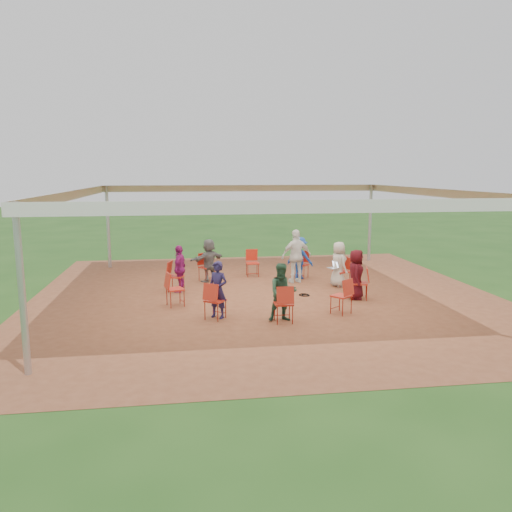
{
  "coord_description": "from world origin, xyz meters",
  "views": [
    {
      "loc": [
        -2.25,
        -13.71,
        3.48
      ],
      "look_at": [
        -0.22,
        0.3,
        1.09
      ],
      "focal_mm": 35.0,
      "sensor_mm": 36.0,
      "label": 1
    }
  ],
  "objects": [
    {
      "name": "person_seated_4",
      "position": [
        -1.49,
        -2.05,
        0.7
      ],
      "size": [
        0.6,
        0.56,
        1.38
      ],
      "primitive_type": "imported",
      "rotation": [
        0.0,
        0.0,
        -0.63
      ],
      "color": "#211B43",
      "rests_on": "ground"
    },
    {
      "name": "cable_coil",
      "position": [
        1.11,
        -0.22,
        0.02
      ],
      "size": [
        0.33,
        0.33,
        0.03
      ],
      "rotation": [
        0.0,
        0.0,
        -0.13
      ],
      "color": "black",
      "rests_on": "ground"
    },
    {
      "name": "chair_1",
      "position": [
        1.56,
        2.15,
        0.45
      ],
      "size": [
        0.6,
        0.6,
        0.9
      ],
      "primitive_type": null,
      "rotation": [
        0.0,
        0.0,
        2.51
      ],
      "color": "red",
      "rests_on": "ground"
    },
    {
      "name": "person_seated_0",
      "position": [
        2.41,
        0.78,
        0.7
      ],
      "size": [
        0.57,
        0.76,
        1.38
      ],
      "primitive_type": "imported",
      "rotation": [
        0.0,
        0.0,
        1.89
      ],
      "color": "beige",
      "rests_on": "ground"
    },
    {
      "name": "dirt_patch",
      "position": [
        0.0,
        0.0,
        0.01
      ],
      "size": [
        13.0,
        13.0,
        0.0
      ],
      "primitive_type": "plane",
      "color": "brown",
      "rests_on": "ground"
    },
    {
      "name": "person_seated_2",
      "position": [
        -1.49,
        2.05,
        0.7
      ],
      "size": [
        1.32,
        1.14,
        1.38
      ],
      "primitive_type": "imported",
      "rotation": [
        0.0,
        0.0,
        -2.51
      ],
      "color": "slate",
      "rests_on": "ground"
    },
    {
      "name": "chair_5",
      "position": [
        -2.52,
        -0.82,
        0.45
      ],
      "size": [
        0.55,
        0.54,
        0.9
      ],
      "primitive_type": null,
      "rotation": [
        0.0,
        0.0,
        -1.26
      ],
      "color": "red",
      "rests_on": "ground"
    },
    {
      "name": "chair_8",
      "position": [
        1.56,
        -2.14,
        0.45
      ],
      "size": [
        0.6,
        0.6,
        0.9
      ],
      "primitive_type": null,
      "rotation": [
        0.0,
        0.0,
        0.63
      ],
      "color": "red",
      "rests_on": "ground"
    },
    {
      "name": "person_seated_5",
      "position": [
        0.0,
        -2.53,
        0.7
      ],
      "size": [
        0.67,
        0.39,
        1.38
      ],
      "primitive_type": "imported",
      "rotation": [
        0.0,
        0.0,
        0.0
      ],
      "color": "#29513A",
      "rests_on": "ground"
    },
    {
      "name": "person_seated_6",
      "position": [
        2.41,
        -0.78,
        0.7
      ],
      "size": [
        0.57,
        0.76,
        1.38
      ],
      "primitive_type": "imported",
      "rotation": [
        0.0,
        0.0,
        1.26
      ],
      "color": "#420A11",
      "rests_on": "ground"
    },
    {
      "name": "chair_6",
      "position": [
        -1.56,
        -2.15,
        0.45
      ],
      "size": [
        0.6,
        0.6,
        0.9
      ],
      "primitive_type": null,
      "rotation": [
        0.0,
        0.0,
        -0.63
      ],
      "color": "red",
      "rests_on": "ground"
    },
    {
      "name": "ground",
      "position": [
        0.0,
        0.0,
        0.0
      ],
      "size": [
        80.0,
        80.0,
        0.0
      ],
      "primitive_type": "plane",
      "color": "#224C17",
      "rests_on": "ground"
    },
    {
      "name": "laptop",
      "position": [
        2.25,
        0.73,
        0.65
      ],
      "size": [
        0.34,
        0.38,
        0.22
      ],
      "rotation": [
        0.0,
        0.0,
        1.89
      ],
      "color": "#B7B7BC",
      "rests_on": "ground"
    },
    {
      "name": "chair_9",
      "position": [
        2.52,
        -0.82,
        0.45
      ],
      "size": [
        0.55,
        0.54,
        0.9
      ],
      "primitive_type": null,
      "rotation": [
        0.0,
        0.0,
        1.26
      ],
      "color": "red",
      "rests_on": "ground"
    },
    {
      "name": "chair_0",
      "position": [
        2.52,
        0.82,
        0.45
      ],
      "size": [
        0.55,
        0.54,
        0.9
      ],
      "primitive_type": null,
      "rotation": [
        0.0,
        0.0,
        1.89
      ],
      "color": "red",
      "rests_on": "ground"
    },
    {
      "name": "chair_7",
      "position": [
        0.0,
        -2.65,
        0.45
      ],
      "size": [
        0.42,
        0.44,
        0.9
      ],
      "primitive_type": null,
      "rotation": [
        0.0,
        0.0,
        0.0
      ],
      "color": "red",
      "rests_on": "ground"
    },
    {
      "name": "standing_person",
      "position": [
        1.25,
        1.49,
        0.85
      ],
      "size": [
        1.07,
        0.68,
        1.69
      ],
      "primitive_type": "imported",
      "rotation": [
        0.0,
        0.0,
        3.33
      ],
      "color": "white",
      "rests_on": "ground"
    },
    {
      "name": "person_seated_3",
      "position": [
        -2.41,
        0.78,
        0.7
      ],
      "size": [
        0.64,
        0.9,
        1.38
      ],
      "primitive_type": "imported",
      "rotation": [
        0.0,
        0.0,
        -1.88
      ],
      "color": "#981B70",
      "rests_on": "ground"
    },
    {
      "name": "tent",
      "position": [
        0.0,
        0.0,
        2.37
      ],
      "size": [
        10.33,
        10.33,
        3.0
      ],
      "color": "#B2B2B7",
      "rests_on": "ground"
    },
    {
      "name": "person_seated_1",
      "position": [
        1.49,
        2.05,
        0.7
      ],
      "size": [
        0.98,
        0.88,
        1.38
      ],
      "primitive_type": "imported",
      "rotation": [
        0.0,
        0.0,
        2.51
      ],
      "color": "#19429E",
      "rests_on": "ground"
    },
    {
      "name": "chair_2",
      "position": [
        -0.0,
        2.65,
        0.45
      ],
      "size": [
        0.42,
        0.44,
        0.9
      ],
      "primitive_type": null,
      "rotation": [
        0.0,
        0.0,
        -3.14
      ],
      "color": "red",
      "rests_on": "ground"
    },
    {
      "name": "chair_4",
      "position": [
        -2.52,
        0.82,
        0.45
      ],
      "size": [
        0.55,
        0.54,
        0.9
      ],
      "primitive_type": null,
      "rotation": [
        0.0,
        0.0,
        -1.88
      ],
      "color": "red",
      "rests_on": "ground"
    },
    {
      "name": "chair_3",
      "position": [
        -1.56,
        2.14,
        0.45
      ],
      "size": [
        0.6,
        0.6,
        0.9
      ],
      "primitive_type": null,
      "rotation": [
        0.0,
        0.0,
        -2.51
      ],
      "color": "red",
      "rests_on": "ground"
    }
  ]
}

